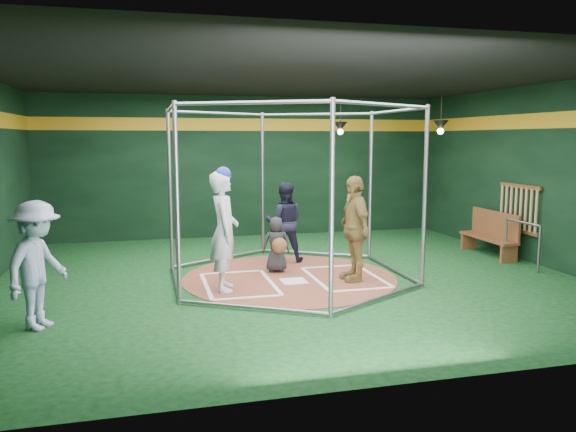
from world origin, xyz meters
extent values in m
cube|color=black|center=(0.00, 0.00, -0.01)|extent=(10.00, 9.00, 0.02)
cube|color=black|center=(0.00, 0.00, 3.50)|extent=(10.00, 9.00, 0.02)
cube|color=black|center=(0.00, 4.50, 1.75)|extent=(10.00, 0.10, 3.50)
cube|color=black|center=(0.00, -4.50, 1.75)|extent=(10.00, 0.10, 3.50)
cube|color=black|center=(5.00, 0.00, 1.75)|extent=(0.10, 9.00, 3.50)
cube|color=gold|center=(0.00, 4.47, 2.80)|extent=(10.00, 0.01, 0.30)
cube|color=gold|center=(4.97, 0.00, 2.80)|extent=(0.01, 9.00, 0.30)
cylinder|color=brown|center=(0.00, 0.00, 0.01)|extent=(3.80, 3.80, 0.01)
cube|color=white|center=(0.00, -0.30, 0.02)|extent=(0.43, 0.43, 0.01)
cube|color=white|center=(-0.95, 0.60, 0.02)|extent=(1.10, 0.07, 0.01)
cube|color=white|center=(-0.95, -1.10, 0.02)|extent=(1.10, 0.07, 0.01)
cube|color=white|center=(-1.50, -0.25, 0.02)|extent=(0.07, 1.70, 0.01)
cube|color=white|center=(-0.40, -0.25, 0.02)|extent=(0.07, 1.70, 0.01)
cube|color=white|center=(0.95, 0.60, 0.02)|extent=(1.10, 0.07, 0.01)
cube|color=white|center=(0.95, -1.10, 0.02)|extent=(1.10, 0.07, 0.01)
cube|color=white|center=(0.40, -0.25, 0.02)|extent=(0.07, 1.70, 0.01)
cube|color=white|center=(1.50, -0.25, 0.02)|extent=(0.07, 1.70, 0.01)
cylinder|color=gray|center=(1.99, 1.15, 1.50)|extent=(0.07, 0.07, 3.00)
cylinder|color=gray|center=(0.00, 2.30, 1.50)|extent=(0.07, 0.07, 3.00)
cylinder|color=gray|center=(-1.99, 1.15, 1.50)|extent=(0.07, 0.07, 3.00)
cylinder|color=gray|center=(-1.99, -1.15, 1.50)|extent=(0.07, 0.07, 3.00)
cylinder|color=gray|center=(0.00, -2.30, 1.50)|extent=(0.07, 0.07, 3.00)
cylinder|color=gray|center=(1.99, -1.15, 1.50)|extent=(0.07, 0.07, 3.00)
cylinder|color=gray|center=(1.00, 1.72, 2.95)|extent=(2.02, 1.20, 0.06)
cylinder|color=gray|center=(1.00, 1.72, 0.05)|extent=(2.02, 1.20, 0.06)
cylinder|color=gray|center=(-1.00, 1.72, 2.95)|extent=(2.02, 1.20, 0.06)
cylinder|color=gray|center=(-1.00, 1.72, 0.05)|extent=(2.02, 1.20, 0.06)
cylinder|color=gray|center=(-1.99, 0.00, 2.95)|extent=(0.06, 2.30, 0.06)
cylinder|color=gray|center=(-1.99, 0.00, 0.05)|extent=(0.06, 2.30, 0.06)
cylinder|color=gray|center=(-1.00, -1.73, 2.95)|extent=(2.02, 1.20, 0.06)
cylinder|color=gray|center=(-1.00, -1.73, 0.05)|extent=(2.02, 1.20, 0.06)
cylinder|color=gray|center=(1.00, -1.73, 2.95)|extent=(2.02, 1.20, 0.06)
cylinder|color=gray|center=(1.00, -1.73, 0.05)|extent=(2.02, 1.20, 0.06)
cylinder|color=gray|center=(1.99, 0.00, 2.95)|extent=(0.06, 2.30, 0.06)
cylinder|color=gray|center=(1.99, 0.00, 0.05)|extent=(0.06, 2.30, 0.06)
cube|color=brown|center=(4.94, 0.40, 1.50)|extent=(0.05, 1.25, 0.08)
cube|color=brown|center=(4.94, 0.40, 0.60)|extent=(0.05, 1.25, 0.08)
cylinder|color=tan|center=(4.92, -0.15, 1.05)|extent=(0.06, 0.06, 0.85)
cylinder|color=tan|center=(4.92, 0.01, 1.05)|extent=(0.06, 0.06, 0.85)
cylinder|color=tan|center=(4.92, 0.16, 1.05)|extent=(0.06, 0.06, 0.85)
cylinder|color=tan|center=(4.92, 0.32, 1.05)|extent=(0.06, 0.06, 0.85)
cylinder|color=tan|center=(4.92, 0.48, 1.05)|extent=(0.06, 0.06, 0.85)
cylinder|color=tan|center=(4.92, 0.64, 1.05)|extent=(0.06, 0.06, 0.85)
cylinder|color=tan|center=(4.92, 0.79, 1.05)|extent=(0.06, 0.06, 0.85)
cylinder|color=tan|center=(4.92, 0.95, 1.05)|extent=(0.06, 0.06, 0.85)
cone|color=black|center=(2.20, 3.60, 2.75)|extent=(0.34, 0.34, 0.22)
sphere|color=#FFD899|center=(2.20, 3.60, 2.62)|extent=(0.14, 0.14, 0.14)
cylinder|color=black|center=(2.20, 3.60, 3.10)|extent=(0.02, 0.02, 0.70)
cone|color=black|center=(4.00, 2.00, 2.75)|extent=(0.34, 0.34, 0.22)
sphere|color=#FFD899|center=(4.00, 2.00, 2.62)|extent=(0.14, 0.14, 0.14)
cylinder|color=black|center=(4.00, 2.00, 3.10)|extent=(0.02, 0.02, 0.70)
imported|color=silver|center=(-1.23, -0.53, 0.98)|extent=(0.54, 0.75, 1.94)
sphere|color=navy|center=(-1.23, -0.53, 1.89)|extent=(0.26, 0.26, 0.26)
imported|color=tan|center=(1.05, -0.44, 0.92)|extent=(0.46, 1.07, 1.82)
imported|color=black|center=(-0.12, 0.49, 0.52)|extent=(0.53, 0.38, 1.02)
sphere|color=brown|center=(-0.12, 0.24, 0.55)|extent=(0.28, 0.28, 0.28)
imported|color=black|center=(0.23, 1.30, 0.81)|extent=(0.87, 0.74, 1.59)
imported|color=#A4B8D9|center=(-3.82, -1.77, 0.84)|extent=(1.04, 1.25, 1.68)
cube|color=brown|center=(4.55, 0.83, 0.38)|extent=(0.38, 1.62, 0.05)
cube|color=brown|center=(4.70, 0.83, 0.67)|extent=(0.05, 1.62, 0.54)
cube|color=brown|center=(4.55, 0.11, 0.18)|extent=(0.36, 0.07, 0.36)
cube|color=brown|center=(4.55, 1.55, 0.18)|extent=(0.36, 0.07, 0.36)
cylinder|color=slate|center=(4.55, -0.76, 0.44)|extent=(0.05, 0.05, 0.89)
cylinder|color=slate|center=(4.55, 0.23, 0.44)|extent=(0.05, 0.05, 0.89)
cylinder|color=slate|center=(4.55, -0.27, 0.87)|extent=(0.05, 0.99, 0.05)
camera|label=1|loc=(-2.42, -9.43, 2.47)|focal=35.00mm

